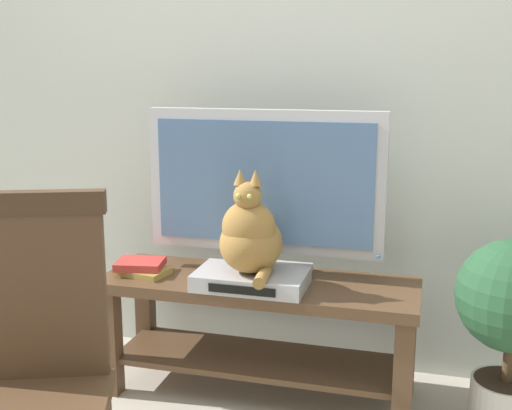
{
  "coord_description": "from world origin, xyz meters",
  "views": [
    {
      "loc": [
        0.64,
        -1.86,
        1.31
      ],
      "look_at": [
        0.0,
        0.43,
        0.8
      ],
      "focal_mm": 45.09,
      "sensor_mm": 36.0,
      "label": 1
    }
  ],
  "objects_px": {
    "tv_stand": "(259,314)",
    "book_stack": "(142,267)",
    "tv": "(265,188)",
    "potted_plant": "(512,314)",
    "cat": "(250,236)",
    "wooden_chair": "(23,367)",
    "media_box": "(251,279)"
  },
  "relations": [
    {
      "from": "cat",
      "to": "book_stack",
      "type": "distance_m",
      "value": 0.51
    },
    {
      "from": "cat",
      "to": "potted_plant",
      "type": "bearing_deg",
      "value": 4.73
    },
    {
      "from": "media_box",
      "to": "potted_plant",
      "type": "bearing_deg",
      "value": 3.91
    },
    {
      "from": "tv_stand",
      "to": "book_stack",
      "type": "xyz_separation_m",
      "value": [
        -0.48,
        -0.05,
        0.17
      ]
    },
    {
      "from": "tv",
      "to": "book_stack",
      "type": "distance_m",
      "value": 0.6
    },
    {
      "from": "tv_stand",
      "to": "potted_plant",
      "type": "bearing_deg",
      "value": -1.59
    },
    {
      "from": "book_stack",
      "to": "media_box",
      "type": "bearing_deg",
      "value": -4.56
    },
    {
      "from": "tv",
      "to": "tv_stand",
      "type": "bearing_deg",
      "value": -90.02
    },
    {
      "from": "tv",
      "to": "book_stack",
      "type": "xyz_separation_m",
      "value": [
        -0.48,
        -0.14,
        -0.33
      ]
    },
    {
      "from": "wooden_chair",
      "to": "tv_stand",
      "type": "bearing_deg",
      "value": 73.09
    },
    {
      "from": "cat",
      "to": "potted_plant",
      "type": "height_order",
      "value": "cat"
    },
    {
      "from": "tv_stand",
      "to": "tv",
      "type": "distance_m",
      "value": 0.51
    },
    {
      "from": "tv_stand",
      "to": "cat",
      "type": "relative_size",
      "value": 3.13
    },
    {
      "from": "cat",
      "to": "wooden_chair",
      "type": "relative_size",
      "value": 0.4
    },
    {
      "from": "media_box",
      "to": "cat",
      "type": "height_order",
      "value": "cat"
    },
    {
      "from": "wooden_chair",
      "to": "book_stack",
      "type": "height_order",
      "value": "wooden_chair"
    },
    {
      "from": "media_box",
      "to": "book_stack",
      "type": "bearing_deg",
      "value": 175.44
    },
    {
      "from": "tv_stand",
      "to": "wooden_chair",
      "type": "distance_m",
      "value": 1.14
    },
    {
      "from": "potted_plant",
      "to": "cat",
      "type": "bearing_deg",
      "value": -175.27
    },
    {
      "from": "tv",
      "to": "cat",
      "type": "relative_size",
      "value": 2.38
    },
    {
      "from": "cat",
      "to": "tv_stand",
      "type": "bearing_deg",
      "value": 86.32
    },
    {
      "from": "cat",
      "to": "book_stack",
      "type": "relative_size",
      "value": 1.73
    },
    {
      "from": "wooden_chair",
      "to": "potted_plant",
      "type": "bearing_deg",
      "value": 39.48
    },
    {
      "from": "cat",
      "to": "wooden_chair",
      "type": "bearing_deg",
      "value": -108.26
    },
    {
      "from": "tv_stand",
      "to": "tv",
      "type": "height_order",
      "value": "tv"
    },
    {
      "from": "tv",
      "to": "media_box",
      "type": "bearing_deg",
      "value": -92.64
    },
    {
      "from": "book_stack",
      "to": "potted_plant",
      "type": "height_order",
      "value": "potted_plant"
    },
    {
      "from": "media_box",
      "to": "cat",
      "type": "distance_m",
      "value": 0.18
    },
    {
      "from": "wooden_chair",
      "to": "potted_plant",
      "type": "relative_size",
      "value": 1.39
    },
    {
      "from": "media_box",
      "to": "cat",
      "type": "xyz_separation_m",
      "value": [
        0.0,
        -0.01,
        0.18
      ]
    },
    {
      "from": "book_stack",
      "to": "cat",
      "type": "bearing_deg",
      "value": -6.15
    },
    {
      "from": "media_box",
      "to": "wooden_chair",
      "type": "relative_size",
      "value": 0.42
    }
  ]
}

